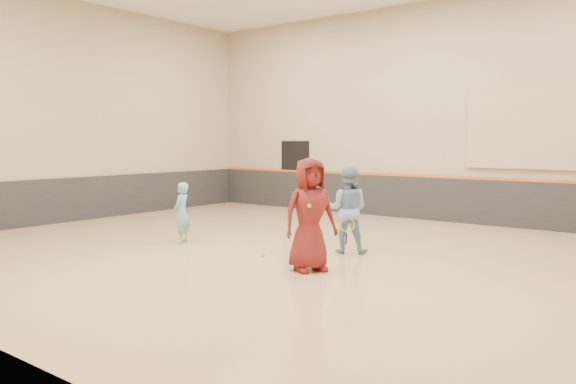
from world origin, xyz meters
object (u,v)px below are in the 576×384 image
Objects in this scene: instructor at (347,210)px; young_man at (310,215)px; spare_racket at (310,229)px; girl at (182,213)px.

young_man is (0.33, -1.73, 0.11)m from instructor.
instructor is 2.87m from spare_racket.
girl is at bearing 112.53° from young_man.
girl is at bearing -2.60° from instructor.
young_man is 4.35m from spare_racket.
girl is 1.81× the size of spare_racket.
spare_racket is (-2.14, 1.74, -0.81)m from instructor.
instructor is at bearing -39.07° from spare_racket.
young_man reaches higher than girl.
instructor is 0.89× the size of young_man.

